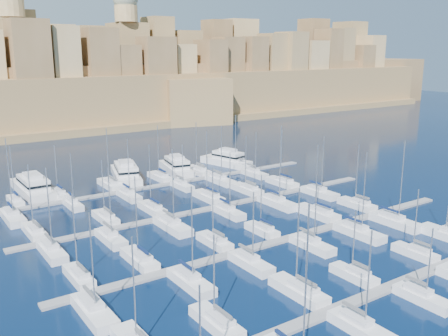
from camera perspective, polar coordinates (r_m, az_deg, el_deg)
ground at (r=97.91m, az=2.36°, el=-6.09°), size 600.00×600.00×0.00m
pontoon_near at (r=75.57m, az=18.34°, el=-12.84°), size 84.00×2.00×0.40m
pontoon_mid_near at (r=89.14m, az=7.02°, el=-8.07°), size 84.00×2.00×0.40m
pontoon_mid_far at (r=105.59m, az=-0.89°, el=-4.48°), size 84.00×2.00×0.40m
pontoon_far at (r=123.78m, az=-6.51°, el=-1.85°), size 84.00×2.00×0.40m
sailboat_1 at (r=62.90m, az=-0.83°, el=-17.23°), size 2.64×8.80×12.11m
sailboat_2 at (r=70.65m, az=8.56°, el=-13.68°), size 2.88×9.60×15.39m
sailboat_3 at (r=76.72m, az=14.67°, el=-11.74°), size 2.32×7.73×10.65m
sailboat_4 at (r=87.44m, az=21.05°, el=-9.01°), size 2.30×7.68×11.55m
sailboat_8 at (r=63.99m, az=15.38°, el=-17.17°), size 2.65×8.83×13.40m
sailboat_9 at (r=73.24m, az=21.73°, el=-13.57°), size 2.41×8.03×10.87m
sailboat_12 at (r=76.82m, az=-16.24°, el=-11.79°), size 2.44×8.13×13.40m
sailboat_13 at (r=80.39m, az=-9.61°, el=-10.23°), size 2.76×9.21×14.32m
sailboat_14 at (r=86.12m, az=-1.07°, el=-8.38°), size 2.48×8.28×13.79m
sailboat_15 at (r=91.54m, az=4.39°, el=-7.08°), size 2.33×7.78×11.35m
sailboat_16 at (r=101.97m, az=10.62°, el=-5.06°), size 3.09×10.31×14.84m
sailboat_17 at (r=109.25m, az=14.98°, el=-4.04°), size 2.66×8.86×13.86m
sailboat_18 at (r=67.15m, az=-14.65°, el=-15.54°), size 2.97×9.90×14.24m
sailboat_19 at (r=72.53m, az=-3.83°, el=-12.79°), size 2.84×9.45×15.19m
sailboat_20 at (r=78.25m, az=3.04°, el=-10.75°), size 2.66×8.86×12.53m
sailboat_21 at (r=86.15m, az=9.99°, el=-8.60°), size 2.65×8.84×11.84m
sailboat_22 at (r=93.36m, az=15.14°, el=-7.07°), size 3.01×10.03×15.80m
sailboat_23 at (r=100.72m, az=18.99°, el=-5.81°), size 3.14×10.48×16.74m
sailboat_24 at (r=96.71m, az=-20.84°, el=-6.80°), size 2.63×8.78×13.39m
sailboat_25 at (r=100.20m, az=-13.37°, el=-5.56°), size 2.58×8.62×12.39m
sailboat_26 at (r=104.05m, az=-8.20°, el=-4.59°), size 2.66×8.88×14.33m
sailboat_27 at (r=110.82m, az=-1.79°, el=-3.31°), size 2.87×9.55×15.73m
sailboat_28 at (r=116.68m, az=2.65°, el=-2.45°), size 2.87×9.57×13.64m
sailboat_29 at (r=123.28m, az=6.66°, el=-1.65°), size 2.89×9.62×13.96m
sailboat_30 at (r=86.88m, az=-19.09°, el=-8.95°), size 2.77×9.22×15.13m
sailboat_31 at (r=89.78m, az=-12.83°, el=-7.79°), size 2.72×9.05×13.78m
sailboat_32 at (r=93.80m, az=-5.93°, el=-6.55°), size 3.11×10.36×15.69m
sailboat_33 at (r=100.96m, az=0.49°, el=-5.02°), size 2.63×8.78×13.45m
sailboat_34 at (r=107.40m, az=6.11°, el=-3.92°), size 3.16×10.53×17.72m
sailboat_35 at (r=116.09m, az=10.85°, el=-2.77°), size 2.94×9.81×14.19m
sailboat_36 at (r=117.03m, az=-22.73°, el=-3.48°), size 2.31×7.71×12.98m
sailboat_37 at (r=119.31m, az=-18.38°, el=-2.80°), size 2.49×8.29×12.14m
sailboat_38 at (r=123.84m, az=-12.88°, el=-1.83°), size 2.98×9.92×14.86m
sailboat_39 at (r=128.75m, az=-7.33°, el=-1.01°), size 2.77×9.23×14.35m
sailboat_40 at (r=134.34m, az=-3.02°, el=-0.30°), size 2.91×9.70×14.17m
sailboat_41 at (r=141.26m, az=1.44°, el=0.41°), size 2.91×9.70×15.04m
sailboat_42 at (r=106.33m, az=-23.00°, el=-5.15°), size 3.12×10.40×16.75m
sailboat_43 at (r=110.38m, az=-16.86°, el=-4.00°), size 2.28×7.60×12.07m
sailboat_44 at (r=113.92m, az=-10.83°, el=-3.09°), size 2.62×8.74×13.97m
sailboat_45 at (r=120.19m, az=-4.82°, el=-2.02°), size 2.38×7.93×11.14m
sailboat_46 at (r=124.64m, az=-0.45°, el=-1.38°), size 2.96×9.87×14.75m
sailboat_47 at (r=131.45m, az=3.47°, el=-0.63°), size 2.63×8.76×12.06m
motor_yacht_a at (r=123.47m, az=-21.00°, el=-1.99°), size 6.04×19.37×5.25m
motor_yacht_b at (r=130.25m, az=-11.14°, el=-0.55°), size 10.81×20.01×5.25m
motor_yacht_c at (r=135.24m, az=-5.45°, el=0.17°), size 8.23×17.48×5.25m
motor_yacht_d at (r=143.22m, az=0.32°, el=0.99°), size 8.64×16.63×5.25m
fortified_city at (r=236.30m, az=-20.97°, el=8.28°), size 460.00×108.95×59.52m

